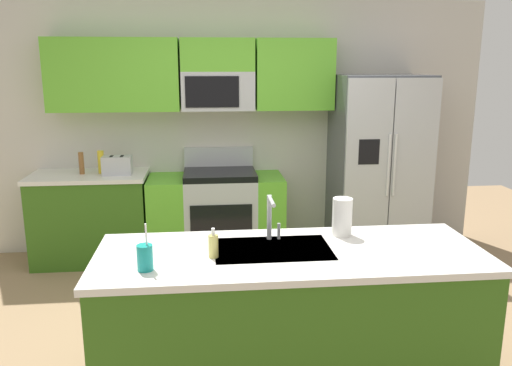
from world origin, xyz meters
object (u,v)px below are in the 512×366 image
toaster (117,165)px  drink_cup_teal (145,257)px  refrigerator (378,167)px  sink_faucet (271,214)px  bottle_yellow (101,162)px  soap_dispenser (213,246)px  paper_towel_roll (342,217)px  pepper_mill (81,163)px  range_oven (217,215)px

toaster → drink_cup_teal: 2.52m
drink_cup_teal → refrigerator: bearing=49.4°
sink_faucet → bottle_yellow: bearing=123.4°
soap_dispenser → paper_towel_roll: paper_towel_roll is taller
refrigerator → paper_towel_roll: refrigerator is taller
drink_cup_teal → paper_towel_roll: 1.26m
pepper_mill → bottle_yellow: size_ratio=0.97×
range_oven → toaster: 1.11m
pepper_mill → sink_faucet: (1.59, -2.12, 0.06)m
pepper_mill → toaster: bearing=-8.1°
sink_faucet → range_oven: bearing=97.6°
toaster → range_oven: bearing=3.1°
drink_cup_teal → range_oven: bearing=80.3°
range_oven → toaster: bearing=-176.9°
bottle_yellow → paper_towel_roll: paper_towel_roll is taller
refrigerator → pepper_mill: bearing=178.7°
range_oven → drink_cup_teal: 2.60m
drink_cup_teal → soap_dispenser: drink_cup_teal is taller
pepper_mill → refrigerator: bearing=-1.3°
refrigerator → toaster: (-2.62, 0.02, 0.07)m
range_oven → soap_dispenser: 2.42m
drink_cup_teal → paper_towel_roll: size_ratio=1.08×
refrigerator → soap_dispenser: (-1.73, -2.29, 0.04)m
range_oven → refrigerator: refrigerator is taller
bottle_yellow → drink_cup_teal: 2.63m
range_oven → refrigerator: bearing=-2.5°
sink_faucet → toaster: bearing=121.0°
sink_faucet → refrigerator: bearing=56.1°
range_oven → paper_towel_roll: paper_towel_roll is taller
toaster → pepper_mill: pepper_mill is taller
range_oven → bottle_yellow: (-1.13, 0.02, 0.57)m
range_oven → pepper_mill: bearing=-179.9°
sink_faucet → paper_towel_roll: (0.46, 0.06, -0.05)m
range_oven → sink_faucet: size_ratio=4.82×
refrigerator → bottle_yellow: size_ratio=8.28×
toaster → paper_towel_roll: 2.63m
drink_cup_teal → soap_dispenser: 0.39m
refrigerator → drink_cup_teal: 3.21m
toaster → paper_towel_roll: size_ratio=1.17×
range_oven → bottle_yellow: size_ratio=6.09×
drink_cup_teal → paper_towel_roll: drink_cup_teal is taller
sink_faucet → paper_towel_roll: size_ratio=1.17×
refrigerator → drink_cup_teal: size_ratio=7.14×
toaster → soap_dispenser: (0.89, -2.31, -0.02)m
bottle_yellow → paper_towel_roll: (1.87, -2.09, 0.01)m
bottle_yellow → paper_towel_roll: size_ratio=0.93×
bottle_yellow → soap_dispenser: size_ratio=1.31×
bottle_yellow → paper_towel_roll: bearing=-48.1°
pepper_mill → paper_towel_roll: (2.05, -2.06, 0.01)m
range_oven → paper_towel_roll: (0.74, -2.06, 0.58)m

